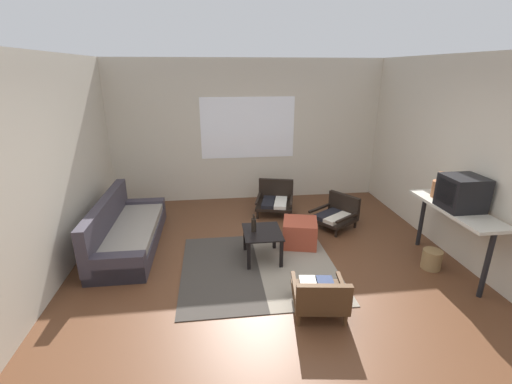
% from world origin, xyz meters
% --- Properties ---
extents(ground_plane, '(7.80, 7.80, 0.00)m').
position_xyz_m(ground_plane, '(0.00, 0.00, 0.00)').
color(ground_plane, '#56331E').
extents(far_wall_with_window, '(5.60, 0.13, 2.70)m').
position_xyz_m(far_wall_with_window, '(0.00, 3.06, 1.35)').
color(far_wall_with_window, beige).
rests_on(far_wall_with_window, ground).
extents(side_wall_right, '(0.12, 6.60, 2.70)m').
position_xyz_m(side_wall_right, '(2.66, 0.30, 1.35)').
color(side_wall_right, beige).
rests_on(side_wall_right, ground).
extents(side_wall_left, '(0.12, 6.60, 2.70)m').
position_xyz_m(side_wall_left, '(-2.66, 0.30, 1.35)').
color(side_wall_left, beige).
rests_on(side_wall_left, ground).
extents(area_rug, '(2.03, 1.89, 0.01)m').
position_xyz_m(area_rug, '(-0.14, 0.29, 0.01)').
color(area_rug, '#38332D').
rests_on(area_rug, ground).
extents(couch, '(0.77, 2.08, 0.74)m').
position_xyz_m(couch, '(-2.02, 1.15, 0.22)').
color(couch, '#38333D').
rests_on(couch, ground).
extents(coffee_table, '(0.51, 0.61, 0.41)m').
position_xyz_m(coffee_table, '(-0.06, 0.53, 0.33)').
color(coffee_table, black).
rests_on(coffee_table, ground).
extents(armchair_by_window, '(0.78, 0.76, 0.57)m').
position_xyz_m(armchair_by_window, '(0.41, 2.17, 0.26)').
color(armchair_by_window, black).
rests_on(armchair_by_window, ground).
extents(armchair_striped_foreground, '(0.64, 0.67, 0.49)m').
position_xyz_m(armchair_striped_foreground, '(0.38, -0.69, 0.23)').
color(armchair_striped_foreground, '#472D19').
rests_on(armchair_striped_foreground, ground).
extents(armchair_corner, '(0.83, 0.83, 0.52)m').
position_xyz_m(armchair_corner, '(1.32, 1.45, 0.22)').
color(armchair_corner, black).
rests_on(armchair_corner, ground).
extents(ottoman_orange, '(0.59, 0.59, 0.39)m').
position_xyz_m(ottoman_orange, '(0.55, 0.87, 0.19)').
color(ottoman_orange, '#993D28').
rests_on(ottoman_orange, ground).
extents(console_shelf, '(0.47, 1.40, 0.86)m').
position_xyz_m(console_shelf, '(2.32, 0.01, 0.76)').
color(console_shelf, beige).
rests_on(console_shelf, ground).
extents(crt_television, '(0.45, 0.43, 0.42)m').
position_xyz_m(crt_television, '(2.32, -0.04, 1.07)').
color(crt_television, black).
rests_on(crt_television, console_shelf).
extents(clay_vase, '(0.20, 0.20, 0.35)m').
position_xyz_m(clay_vase, '(2.32, 0.38, 0.99)').
color(clay_vase, '#935B38').
rests_on(clay_vase, console_shelf).
extents(glass_bottle, '(0.07, 0.07, 0.25)m').
position_xyz_m(glass_bottle, '(-0.18, 0.55, 0.52)').
color(glass_bottle, black).
rests_on(glass_bottle, coffee_table).
extents(wicker_basket, '(0.25, 0.25, 0.26)m').
position_xyz_m(wicker_basket, '(2.12, 0.01, 0.13)').
color(wicker_basket, olive).
rests_on(wicker_basket, ground).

